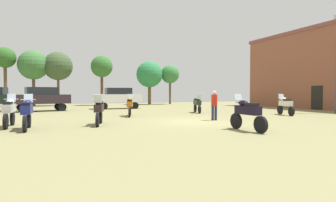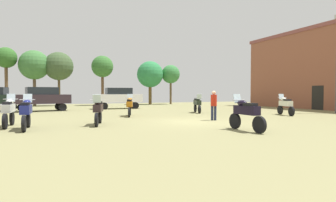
# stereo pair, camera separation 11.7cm
# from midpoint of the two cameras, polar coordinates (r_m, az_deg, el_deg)

# --- Properties ---
(ground_plane) EXTENTS (44.00, 52.00, 0.02)m
(ground_plane) POSITION_cam_midpoint_polar(r_m,az_deg,el_deg) (14.74, 5.66, -4.36)
(ground_plane) COLOR #837E51
(motorcycle_2) EXTENTS (0.80, 2.07, 1.45)m
(motorcycle_2) POSITION_cam_midpoint_polar(r_m,az_deg,el_deg) (21.21, 6.28, -0.52)
(motorcycle_2) COLOR black
(motorcycle_2) RESTS_ON ground
(motorcycle_3) EXTENTS (0.62, 2.16, 1.50)m
(motorcycle_3) POSITION_cam_midpoint_polar(r_m,az_deg,el_deg) (11.64, 16.20, -2.38)
(motorcycle_3) COLOR black
(motorcycle_3) RESTS_ON ground
(motorcycle_4) EXTENTS (0.62, 2.24, 1.51)m
(motorcycle_4) POSITION_cam_midpoint_polar(r_m,az_deg,el_deg) (14.35, -30.02, -1.76)
(motorcycle_4) COLOR black
(motorcycle_4) RESTS_ON ground
(motorcycle_5) EXTENTS (0.81, 2.06, 1.46)m
(motorcycle_5) POSITION_cam_midpoint_polar(r_m,az_deg,el_deg) (20.59, 23.39, -0.72)
(motorcycle_5) COLOR black
(motorcycle_5) RESTS_ON ground
(motorcycle_6) EXTENTS (0.82, 2.11, 1.46)m
(motorcycle_6) POSITION_cam_midpoint_polar(r_m,az_deg,el_deg) (18.20, -7.81, -0.90)
(motorcycle_6) COLOR black
(motorcycle_6) RESTS_ON ground
(motorcycle_7) EXTENTS (0.76, 2.10, 1.48)m
(motorcycle_7) POSITION_cam_midpoint_polar(r_m,az_deg,el_deg) (13.58, -14.07, -1.82)
(motorcycle_7) COLOR black
(motorcycle_7) RESTS_ON ground
(motorcycle_8) EXTENTS (0.62, 2.25, 1.51)m
(motorcycle_8) POSITION_cam_midpoint_polar(r_m,az_deg,el_deg) (13.00, -27.17, -2.06)
(motorcycle_8) COLOR black
(motorcycle_8) RESTS_ON ground
(car_1) EXTENTS (4.33, 1.88, 2.00)m
(car_1) POSITION_cam_midpoint_polar(r_m,az_deg,el_deg) (26.71, -10.10, 0.92)
(car_1) COLOR black
(car_1) RESTS_ON ground
(car_2) EXTENTS (4.58, 2.64, 2.00)m
(car_2) POSITION_cam_midpoint_polar(r_m,az_deg,el_deg) (25.10, -24.58, 0.73)
(car_2) COLOR black
(car_2) RESTS_ON ground
(person_1) EXTENTS (0.46, 0.46, 1.66)m
(person_1) POSITION_cam_midpoint_polar(r_m,az_deg,el_deg) (15.58, 9.71, -0.44)
(person_1) COLOR #1F2440
(person_1) RESTS_ON ground
(tree_1) EXTENTS (3.29, 3.29, 6.27)m
(tree_1) POSITION_cam_midpoint_polar(r_m,az_deg,el_deg) (34.62, -21.67, 6.71)
(tree_1) COLOR brown
(tree_1) RESTS_ON ground
(tree_2) EXTENTS (2.24, 2.24, 6.46)m
(tree_2) POSITION_cam_midpoint_polar(r_m,az_deg,el_deg) (34.82, -30.57, 7.57)
(tree_2) COLOR brown
(tree_2) RESTS_ON ground
(tree_4) EXTENTS (3.38, 3.38, 5.59)m
(tree_4) POSITION_cam_midpoint_polar(r_m,az_deg,el_deg) (35.65, -3.65, 5.51)
(tree_4) COLOR brown
(tree_4) RESTS_ON ground
(tree_5) EXTENTS (2.43, 2.43, 5.20)m
(tree_5) POSITION_cam_midpoint_polar(r_m,az_deg,el_deg) (36.56, 0.65, 5.53)
(tree_5) COLOR brown
(tree_5) RESTS_ON ground
(tree_6) EXTENTS (2.60, 2.60, 6.00)m
(tree_6) POSITION_cam_midpoint_polar(r_m,az_deg,el_deg) (34.30, -13.39, 6.89)
(tree_6) COLOR brown
(tree_6) RESTS_ON ground
(tree_7) EXTENTS (3.31, 3.31, 6.33)m
(tree_7) POSITION_cam_midpoint_polar(r_m,az_deg,el_deg) (34.71, -25.99, 6.71)
(tree_7) COLOR brown
(tree_7) RESTS_ON ground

